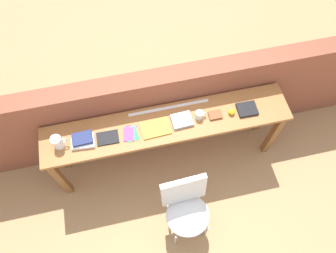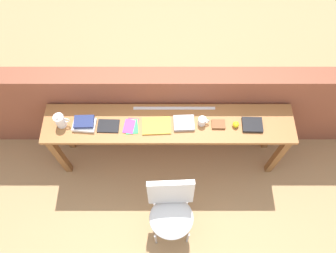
% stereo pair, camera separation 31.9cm
% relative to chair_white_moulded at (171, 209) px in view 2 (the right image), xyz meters
% --- Properties ---
extents(ground_plane, '(40.00, 40.00, 0.00)m').
position_rel_chair_white_moulded_xyz_m(ground_plane, '(-0.02, 0.47, -0.53)').
color(ground_plane, tan).
extents(brick_wall_back, '(6.00, 0.20, 1.21)m').
position_rel_chair_white_moulded_xyz_m(brick_wall_back, '(-0.02, 1.11, 0.08)').
color(brick_wall_back, brown).
rests_on(brick_wall_back, ground).
extents(sideboard, '(2.50, 0.44, 0.88)m').
position_rel_chair_white_moulded_xyz_m(sideboard, '(-0.02, 0.77, 0.21)').
color(sideboard, '#996033').
rests_on(sideboard, ground).
extents(chair_white_moulded, '(0.46, 0.47, 0.89)m').
position_rel_chair_white_moulded_xyz_m(chair_white_moulded, '(0.00, 0.00, 0.00)').
color(chair_white_moulded, silver).
rests_on(chair_white_moulded, ground).
extents(pitcher_white, '(0.14, 0.10, 0.18)m').
position_rel_chair_white_moulded_xyz_m(pitcher_white, '(-1.07, 0.75, 0.43)').
color(pitcher_white, white).
rests_on(pitcher_white, sideboard).
extents(book_stack_leftmost, '(0.23, 0.17, 0.07)m').
position_rel_chair_white_moulded_xyz_m(book_stack_leftmost, '(-0.85, 0.74, 0.39)').
color(book_stack_leftmost, white).
rests_on(book_stack_leftmost, sideboard).
extents(magazine_cycling, '(0.21, 0.15, 0.01)m').
position_rel_chair_white_moulded_xyz_m(magazine_cycling, '(-0.62, 0.73, 0.36)').
color(magazine_cycling, black).
rests_on(magazine_cycling, sideboard).
extents(pamphlet_pile_colourful, '(0.16, 0.19, 0.01)m').
position_rel_chair_white_moulded_xyz_m(pamphlet_pile_colourful, '(-0.39, 0.73, 0.36)').
color(pamphlet_pile_colourful, '#E5334C').
rests_on(pamphlet_pile_colourful, sideboard).
extents(book_open_centre, '(0.29, 0.20, 0.02)m').
position_rel_chair_white_moulded_xyz_m(book_open_centre, '(-0.14, 0.73, 0.36)').
color(book_open_centre, gold).
rests_on(book_open_centre, sideboard).
extents(book_grey_hardcover, '(0.21, 0.18, 0.03)m').
position_rel_chair_white_moulded_xyz_m(book_grey_hardcover, '(0.13, 0.76, 0.37)').
color(book_grey_hardcover, '#9E9EA3').
rests_on(book_grey_hardcover, sideboard).
extents(mug, '(0.11, 0.08, 0.09)m').
position_rel_chair_white_moulded_xyz_m(mug, '(0.31, 0.76, 0.40)').
color(mug, white).
rests_on(mug, sideboard).
extents(leather_journal_brown, '(0.13, 0.10, 0.02)m').
position_rel_chair_white_moulded_xyz_m(leather_journal_brown, '(0.47, 0.75, 0.37)').
color(leather_journal_brown, brown).
rests_on(leather_journal_brown, sideboard).
extents(sports_ball_small, '(0.06, 0.06, 0.06)m').
position_rel_chair_white_moulded_xyz_m(sports_ball_small, '(0.63, 0.73, 0.38)').
color(sports_ball_small, yellow).
rests_on(sports_ball_small, sideboard).
extents(book_repair_rightmost, '(0.20, 0.17, 0.03)m').
position_rel_chair_white_moulded_xyz_m(book_repair_rightmost, '(0.80, 0.74, 0.37)').
color(book_repair_rightmost, black).
rests_on(book_repair_rightmost, sideboard).
extents(ruler_metal_back_edge, '(0.83, 0.03, 0.00)m').
position_rel_chair_white_moulded_xyz_m(ruler_metal_back_edge, '(0.03, 0.94, 0.35)').
color(ruler_metal_back_edge, silver).
rests_on(ruler_metal_back_edge, sideboard).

